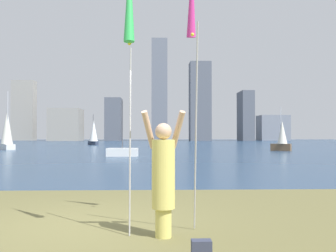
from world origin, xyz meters
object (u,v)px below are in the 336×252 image
at_px(sailboat_0, 282,136).
at_px(sailboat_6, 7,131).
at_px(person, 163,174).
at_px(bag, 201,252).
at_px(sailboat_1, 94,132).
at_px(kite_flag_right, 192,3).
at_px(kite_flag_left, 129,2).
at_px(sailboat_4, 122,152).

distance_m(sailboat_0, sailboat_6, 27.37).
relative_size(person, bag, 6.69).
height_order(sailboat_1, sailboat_6, sailboat_6).
height_order(kite_flag_right, bag, kite_flag_right).
relative_size(kite_flag_left, sailboat_1, 0.94).
bearing_deg(kite_flag_left, sailboat_4, 95.20).
relative_size(sailboat_0, sailboat_1, 0.91).
distance_m(kite_flag_right, sailboat_6, 36.76).
distance_m(person, kite_flag_right, 2.99).
bearing_deg(sailboat_0, person, -111.45).
relative_size(bag, sailboat_1, 0.06).
distance_m(bag, sailboat_6, 38.53).
bearing_deg(sailboat_1, sailboat_4, -77.22).
xyz_separation_m(person, bag, (0.42, -1.19, -0.78)).
bearing_deg(kite_flag_left, bag, -51.02).
distance_m(sailboat_1, sailboat_6, 18.51).
height_order(kite_flag_right, sailboat_1, kite_flag_right).
xyz_separation_m(person, sailboat_0, (11.78, 29.98, 0.43)).
height_order(person, bag, person).
height_order(person, sailboat_6, sailboat_6).
height_order(kite_flag_right, sailboat_0, kite_flag_right).
height_order(person, sailboat_0, sailboat_0).
bearing_deg(sailboat_6, sailboat_4, -44.78).
bearing_deg(kite_flag_left, sailboat_0, 67.76).
relative_size(kite_flag_right, bag, 16.25).
xyz_separation_m(kite_flag_right, sailboat_6, (-15.79, 33.15, -1.81)).
height_order(sailboat_0, sailboat_1, sailboat_1).
xyz_separation_m(person, kite_flag_right, (0.50, 0.80, 2.84)).
height_order(person, kite_flag_right, kite_flag_right).
bearing_deg(sailboat_0, bag, -110.02).
bearing_deg(kite_flag_left, sailboat_6, 113.51).
xyz_separation_m(kite_flag_right, bag, (-0.08, -1.99, -3.62)).
xyz_separation_m(sailboat_4, sailboat_6, (-12.86, 12.76, 1.63)).
relative_size(sailboat_1, sailboat_4, 1.16).
relative_size(kite_flag_left, sailboat_0, 1.03).
bearing_deg(sailboat_1, person, -79.75).
height_order(bag, sailboat_6, sailboat_6).
bearing_deg(kite_flag_right, kite_flag_left, -139.63).
distance_m(kite_flag_left, sailboat_0, 32.52).
distance_m(kite_flag_left, sailboat_6, 37.11).
xyz_separation_m(bag, sailboat_6, (-15.71, 35.14, 1.81)).
xyz_separation_m(kite_flag_left, sailboat_1, (-8.80, 51.52, -1.57)).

